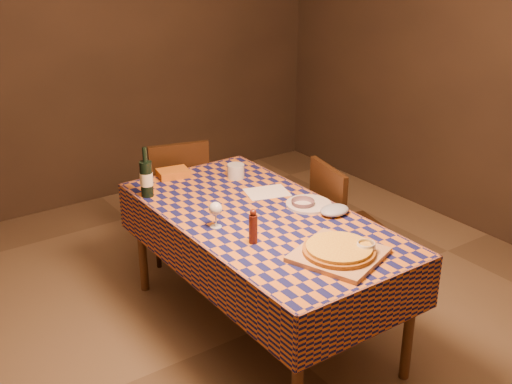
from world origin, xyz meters
TOP-DOWN VIEW (x-y plane):
  - room at (0.00, 0.00)m, footprint 5.00×5.10m
  - dining_table at (0.00, 0.00)m, footprint 0.94×1.84m
  - cutting_board at (0.03, -0.62)m, footprint 0.52×0.52m
  - pizza at (0.03, -0.62)m, footprint 0.48×0.48m
  - pepper_mill at (-0.23, -0.25)m, footprint 0.05×0.05m
  - bowl at (0.27, -0.04)m, footprint 0.17×0.17m
  - wine_glass at (-0.29, 0.02)m, footprint 0.07×0.07m
  - wine_bottle at (-0.40, 0.63)m, footprint 0.10×0.10m
  - deli_tub at (0.21, 0.58)m, footprint 0.15×0.15m
  - takeout_container at (-0.12, 0.83)m, footprint 0.22×0.17m
  - white_plate at (0.31, -0.05)m, footprint 0.28×0.28m
  - tumbler at (0.15, -0.69)m, footprint 0.11×0.11m
  - flour_patch at (0.23, 0.26)m, footprint 0.30×0.26m
  - flour_bag at (0.35, -0.23)m, footprint 0.21×0.18m
  - chair_far at (0.04, 1.10)m, footprint 0.52×0.52m
  - chair_right at (0.67, 0.04)m, footprint 0.51×0.50m

SIDE VIEW (x-z plane):
  - chair_far at x=0.04m, z-range 0.06..0.99m
  - chair_right at x=0.67m, z-range 0.06..0.99m
  - dining_table at x=0.00m, z-range 0.31..1.08m
  - flour_patch at x=0.23m, z-range 0.77..0.77m
  - white_plate at x=0.31m, z-range 0.77..0.79m
  - cutting_board at x=0.03m, z-range 0.77..0.80m
  - bowl at x=0.27m, z-range 0.77..0.81m
  - takeout_container at x=-0.12m, z-range 0.77..0.82m
  - flour_bag at x=0.35m, z-range 0.77..0.82m
  - tumbler at x=0.15m, z-range 0.77..0.85m
  - pizza at x=0.03m, z-range 0.79..0.83m
  - deli_tub at x=0.21m, z-range 0.77..0.86m
  - pepper_mill at x=-0.23m, z-range 0.76..0.96m
  - wine_glass at x=-0.29m, z-range 0.80..0.95m
  - wine_bottle at x=-0.40m, z-range 0.73..1.05m
  - room at x=0.00m, z-range 0.00..2.70m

